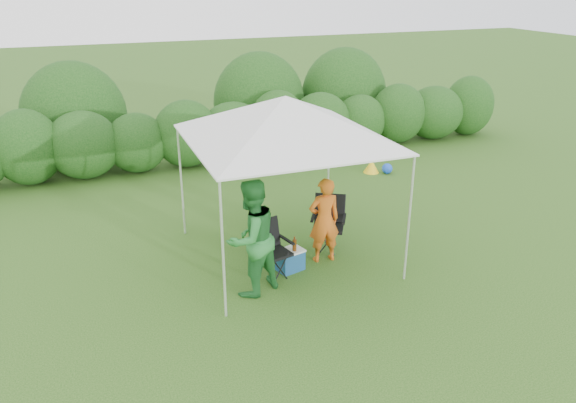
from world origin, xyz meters
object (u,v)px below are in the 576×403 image
object	(u,v)px
chair_right	(329,219)
chair_left	(270,245)
canopy	(286,118)
woman	(251,238)
cooler	(290,260)
man	(324,220)

from	to	relation	value
chair_right	chair_left	distance (m)	1.44
canopy	chair_left	xyz separation A→B (m)	(-0.48, -0.55, -1.94)
woman	cooler	bearing A→B (deg)	-176.96
chair_left	chair_right	bearing A→B (deg)	9.30
canopy	chair_left	size ratio (longest dim) A/B	3.34
chair_left	woman	distance (m)	0.74
chair_right	cooler	size ratio (longest dim) A/B	1.91
canopy	woman	bearing A→B (deg)	-133.20
chair_left	man	xyz separation A→B (m)	(1.02, 0.12, 0.23)
canopy	cooler	world-z (taller)	canopy
chair_left	woman	bearing A→B (deg)	-149.24
chair_right	cooler	bearing A→B (deg)	-119.48
man	woman	xyz separation A→B (m)	(-1.46, -0.56, 0.17)
man	cooler	bearing A→B (deg)	13.98
man	cooler	world-z (taller)	man
chair_right	man	xyz separation A→B (m)	(-0.30, -0.44, 0.20)
woman	man	bearing A→B (deg)	175.41
chair_right	cooler	world-z (taller)	chair_right
woman	cooler	xyz separation A→B (m)	(0.80, 0.44, -0.74)
canopy	chair_right	distance (m)	2.09
man	woman	distance (m)	1.58
man	cooler	size ratio (longest dim) A/B	2.97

